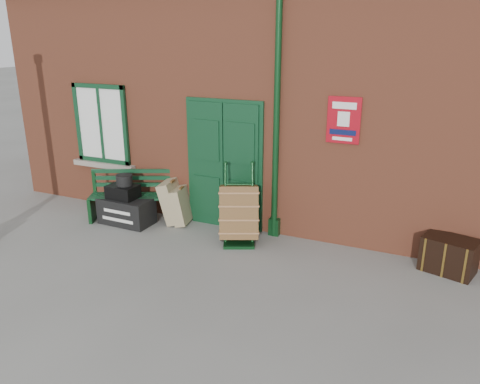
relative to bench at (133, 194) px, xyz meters
The scene contains 10 objects.
ground 2.34m from the bench, 28.61° to the right, with size 80.00×80.00×0.00m, color gray.
station_building 3.55m from the bench, 49.98° to the left, with size 10.30×4.30×4.36m.
bench is the anchor object (origin of this frame).
houdini_trunk 0.35m from the bench, 82.46° to the right, with size 0.95×0.52×0.48m, color black.
strongbox 0.28m from the bench, 93.95° to the right, with size 0.52×0.38×0.24m, color black.
hatbox 0.40m from the bench, 86.63° to the right, with size 0.29×0.29×0.19m, color black.
suitcase_back 0.78m from the bench, 11.32° to the left, with size 0.22×0.54×0.75m, color tan.
suitcase_front 0.96m from the bench, ahead, with size 0.19×0.48×0.65m, color tan.
porter_trolley 2.22m from the bench, ahead, with size 0.84×0.87×1.29m.
dark_trunk 5.42m from the bench, ahead, with size 0.72×0.47×0.52m, color black.
Camera 1 is at (3.14, -5.53, 3.27)m, focal length 35.00 mm.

